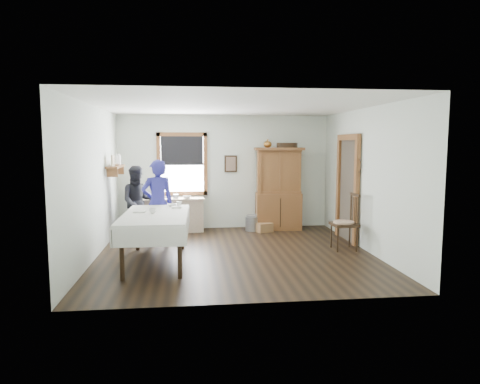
# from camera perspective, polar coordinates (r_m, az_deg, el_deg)

# --- Properties ---
(room) EXTENTS (5.01, 5.01, 2.70)m
(room) POSITION_cam_1_polar(r_m,az_deg,el_deg) (7.78, -0.65, 1.47)
(room) COLOR black
(room) RESTS_ON ground
(window) EXTENTS (1.18, 0.07, 1.48)m
(window) POSITION_cam_1_polar(r_m,az_deg,el_deg) (10.18, -7.72, 4.18)
(window) COLOR white
(window) RESTS_ON room
(doorway) EXTENTS (0.09, 1.14, 2.22)m
(doorway) POSITION_cam_1_polar(r_m,az_deg,el_deg) (9.19, 14.19, 0.87)
(doorway) COLOR #463D32
(doorway) RESTS_ON room
(wall_shelf) EXTENTS (0.24, 1.00, 0.44)m
(wall_shelf) POSITION_cam_1_polar(r_m,az_deg,el_deg) (9.39, -16.23, 3.43)
(wall_shelf) COLOR brown
(wall_shelf) RESTS_ON room
(framed_picture) EXTENTS (0.30, 0.04, 0.40)m
(framed_picture) POSITION_cam_1_polar(r_m,az_deg,el_deg) (10.22, -1.24, 3.78)
(framed_picture) COLOR black
(framed_picture) RESTS_ON room
(rug_beater) EXTENTS (0.01, 0.27, 0.27)m
(rug_beater) POSITION_cam_1_polar(r_m,az_deg,el_deg) (8.64, 15.55, 4.19)
(rug_beater) COLOR black
(rug_beater) RESTS_ON room
(work_counter) EXTENTS (1.39, 0.59, 0.78)m
(work_counter) POSITION_cam_1_polar(r_m,az_deg,el_deg) (10.02, -8.76, -3.01)
(work_counter) COLOR #CDB38E
(work_counter) RESTS_ON room
(china_hutch) EXTENTS (1.17, 0.61, 1.94)m
(china_hutch) POSITION_cam_1_polar(r_m,az_deg,el_deg) (10.14, 5.16, 0.44)
(china_hutch) COLOR brown
(china_hutch) RESTS_ON room
(dining_table) EXTENTS (1.16, 2.15, 0.85)m
(dining_table) POSITION_cam_1_polar(r_m,az_deg,el_deg) (7.46, -11.14, -6.07)
(dining_table) COLOR silver
(dining_table) RESTS_ON room
(spindle_chair) EXTENTS (0.52, 0.52, 1.09)m
(spindle_chair) POSITION_cam_1_polar(r_m,az_deg,el_deg) (8.43, 13.73, -3.85)
(spindle_chair) COLOR black
(spindle_chair) RESTS_ON room
(pail) EXTENTS (0.33, 0.33, 0.32)m
(pail) POSITION_cam_1_polar(r_m,az_deg,el_deg) (10.02, 1.58, -4.27)
(pail) COLOR gray
(pail) RESTS_ON room
(wicker_basket) EXTENTS (0.41, 0.36, 0.21)m
(wicker_basket) POSITION_cam_1_polar(r_m,az_deg,el_deg) (9.92, 3.26, -4.73)
(wicker_basket) COLOR olive
(wicker_basket) RESTS_ON room
(woman_blue) EXTENTS (0.67, 0.54, 1.59)m
(woman_blue) POSITION_cam_1_polar(r_m,az_deg,el_deg) (8.60, -10.92, -1.89)
(woman_blue) COLOR navy
(woman_blue) RESTS_ON room
(figure_dark) EXTENTS (0.80, 0.67, 1.44)m
(figure_dark) POSITION_cam_1_polar(r_m,az_deg,el_deg) (9.52, -13.40, -1.61)
(figure_dark) COLOR black
(figure_dark) RESTS_ON room
(table_cup_a) EXTENTS (0.14, 0.14, 0.09)m
(table_cup_a) POSITION_cam_1_polar(r_m,az_deg,el_deg) (7.41, -11.58, -2.46)
(table_cup_a) COLOR white
(table_cup_a) RESTS_ON dining_table
(table_cup_b) EXTENTS (0.13, 0.13, 0.10)m
(table_cup_b) POSITION_cam_1_polar(r_m,az_deg,el_deg) (8.13, -8.13, -1.58)
(table_cup_b) COLOR white
(table_cup_b) RESTS_ON dining_table
(table_bowl) EXTENTS (0.24, 0.24, 0.05)m
(table_bowl) POSITION_cam_1_polar(r_m,az_deg,el_deg) (8.18, -9.02, -1.71)
(table_bowl) COLOR white
(table_bowl) RESTS_ON dining_table
(counter_book) EXTENTS (0.27, 0.28, 0.02)m
(counter_book) POSITION_cam_1_polar(r_m,az_deg,el_deg) (10.06, -10.77, -0.70)
(counter_book) COLOR #7C6352
(counter_book) RESTS_ON work_counter
(counter_bowl) EXTENTS (0.21, 0.21, 0.06)m
(counter_bowl) POSITION_cam_1_polar(r_m,az_deg,el_deg) (9.83, -7.09, -0.69)
(counter_bowl) COLOR white
(counter_bowl) RESTS_ON work_counter
(shelf_bowl) EXTENTS (0.22, 0.22, 0.05)m
(shelf_bowl) POSITION_cam_1_polar(r_m,az_deg,el_deg) (9.40, -16.22, 3.58)
(shelf_bowl) COLOR white
(shelf_bowl) RESTS_ON wall_shelf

